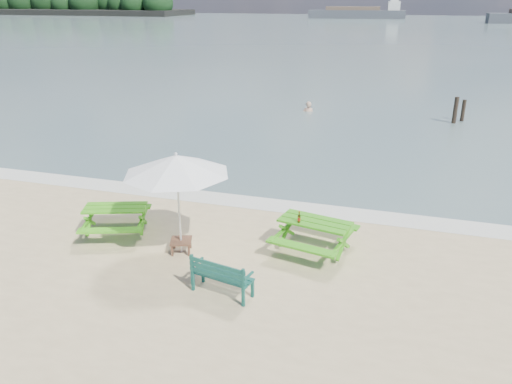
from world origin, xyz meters
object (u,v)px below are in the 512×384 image
(picnic_table_left, at_px, (116,221))
(park_bench, at_px, (222,283))
(patio_umbrella, at_px, (176,165))
(swimmer, at_px, (308,117))
(picnic_table_right, at_px, (314,237))
(side_table, at_px, (181,246))
(beer_bottle, at_px, (299,219))

(picnic_table_left, height_order, park_bench, park_bench)
(patio_umbrella, relative_size, swimmer, 1.82)
(picnic_table_left, xyz_separation_m, picnic_table_right, (4.85, 0.50, 0.03))
(side_table, height_order, patio_umbrella, patio_umbrella)
(picnic_table_left, bearing_deg, picnic_table_right, 5.89)
(patio_umbrella, height_order, swimmer, patio_umbrella)
(picnic_table_right, distance_m, side_table, 3.07)
(side_table, bearing_deg, swimmer, 90.68)
(picnic_table_left, height_order, beer_bottle, beer_bottle)
(beer_bottle, xyz_separation_m, swimmer, (-2.77, 15.05, -1.18))
(side_table, height_order, beer_bottle, beer_bottle)
(side_table, bearing_deg, picnic_table_right, 17.82)
(picnic_table_right, bearing_deg, side_table, -162.18)
(picnic_table_left, height_order, side_table, picnic_table_left)
(picnic_table_left, relative_size, picnic_table_right, 0.99)
(beer_bottle, distance_m, swimmer, 15.35)
(picnic_table_left, relative_size, side_table, 3.43)
(park_bench, bearing_deg, picnic_table_left, 152.70)
(park_bench, bearing_deg, beer_bottle, 62.98)
(picnic_table_right, relative_size, side_table, 3.45)
(side_table, distance_m, swimmer, 15.81)
(picnic_table_right, bearing_deg, patio_umbrella, -162.18)
(park_bench, height_order, swimmer, park_bench)
(picnic_table_right, relative_size, patio_umbrella, 0.69)
(patio_umbrella, distance_m, swimmer, 15.99)
(side_table, bearing_deg, beer_bottle, 16.10)
(park_bench, bearing_deg, patio_umbrella, 138.34)
(picnic_table_left, height_order, swimmer, picnic_table_left)
(park_bench, bearing_deg, picnic_table_right, 58.48)
(patio_umbrella, bearing_deg, picnic_table_right, 17.82)
(patio_umbrella, relative_size, beer_bottle, 11.19)
(swimmer, bearing_deg, beer_bottle, -79.58)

